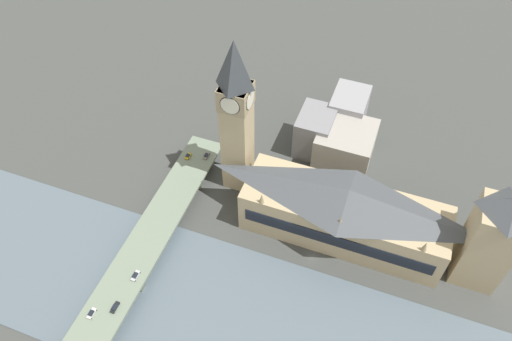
{
  "coord_description": "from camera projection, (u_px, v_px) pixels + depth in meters",
  "views": [
    {
      "loc": [
        -110.24,
        -15.85,
        182.08
      ],
      "look_at": [
        20.71,
        32.74,
        19.71
      ],
      "focal_mm": 35.0,
      "sensor_mm": 36.0,
      "label": 1
    }
  ],
  "objects": [
    {
      "name": "car_southbound_lead",
      "position": [
        115.0,
        307.0,
        186.71
      ],
      "size": [
        4.76,
        1.74,
        1.35
      ],
      "color": "black",
      "rests_on": "road_bridge"
    },
    {
      "name": "car_northbound_tail",
      "position": [
        188.0,
        156.0,
        236.71
      ],
      "size": [
        3.84,
        1.8,
        1.45
      ],
      "color": "gold",
      "rests_on": "road_bridge"
    },
    {
      "name": "clock_tower",
      "position": [
        236.0,
        117.0,
        204.59
      ],
      "size": [
        12.63,
        12.63,
        78.45
      ],
      "color": "tan",
      "rests_on": "ground_plane"
    },
    {
      "name": "city_block_east",
      "position": [
        345.0,
        146.0,
        237.56
      ],
      "size": [
        26.1,
        25.97,
        19.52
      ],
      "color": "#A39E93",
      "rests_on": "ground_plane"
    },
    {
      "name": "city_block_center",
      "position": [
        348.0,
        113.0,
        250.13
      ],
      "size": [
        22.13,
        16.79,
        22.76
      ],
      "color": "#939399",
      "rests_on": "ground_plane"
    },
    {
      "name": "car_southbound_mid",
      "position": [
        135.0,
        276.0,
        195.26
      ],
      "size": [
        4.72,
        1.9,
        1.51
      ],
      "color": "silver",
      "rests_on": "road_bridge"
    },
    {
      "name": "ground_plane",
      "position": [
        312.0,
        257.0,
        209.04
      ],
      "size": [
        600.0,
        600.0,
        0.0
      ],
      "primitive_type": "plane",
      "color": "#424442"
    },
    {
      "name": "car_northbound_lead",
      "position": [
        91.0,
        313.0,
        185.13
      ],
      "size": [
        4.42,
        1.83,
        1.39
      ],
      "color": "silver",
      "rests_on": "road_bridge"
    },
    {
      "name": "car_northbound_mid",
      "position": [
        206.0,
        156.0,
        236.94
      ],
      "size": [
        4.39,
        1.82,
        1.35
      ],
      "color": "slate",
      "rests_on": "road_bridge"
    },
    {
      "name": "parliament_hall",
      "position": [
        344.0,
        213.0,
        205.79
      ],
      "size": [
        26.3,
        84.44,
        29.67
      ],
      "color": "tan",
      "rests_on": "ground_plane"
    },
    {
      "name": "road_bridge",
      "position": [
        126.0,
        278.0,
        196.83
      ],
      "size": [
        159.51,
        16.4,
        6.42
      ],
      "color": "#5D6A59",
      "rests_on": "ground_plane"
    },
    {
      "name": "river_water",
      "position": [
        284.0,
        339.0,
        185.77
      ],
      "size": [
        63.75,
        360.0,
        0.3
      ],
      "primitive_type": "cube",
      "color": "slate",
      "rests_on": "ground_plane"
    },
    {
      "name": "victoria_tower",
      "position": [
        491.0,
        238.0,
        185.88
      ],
      "size": [
        17.01,
        17.01,
        53.31
      ],
      "color": "tan",
      "rests_on": "ground_plane"
    },
    {
      "name": "city_block_west",
      "position": [
        315.0,
        132.0,
        242.25
      ],
      "size": [
        21.48,
        16.46,
        21.5
      ],
      "color": "gray",
      "rests_on": "ground_plane"
    }
  ]
}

